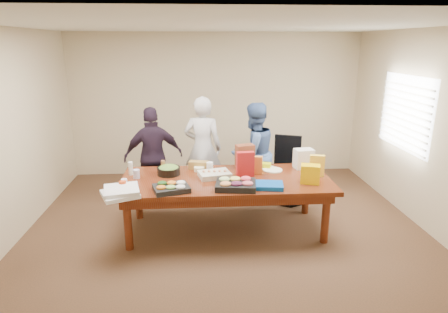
{
  "coord_description": "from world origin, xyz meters",
  "views": [
    {
      "loc": [
        -0.37,
        -4.79,
        2.49
      ],
      "look_at": [
        -0.02,
        0.1,
        1.03
      ],
      "focal_mm": 30.48,
      "sensor_mm": 36.0,
      "label": 1
    }
  ],
  "objects": [
    {
      "name": "salad_bowl",
      "position": [
        -0.78,
        0.22,
        0.8
      ],
      "size": [
        0.39,
        0.39,
        0.1
      ],
      "primitive_type": "cylinder",
      "rotation": [
        0.0,
        0.0,
        0.27
      ],
      "color": "black",
      "rests_on": "conference_table"
    },
    {
      "name": "office_chair",
      "position": [
        1.1,
        0.9,
        0.51
      ],
      "size": [
        0.67,
        0.67,
        1.02
      ],
      "primitive_type": "cube",
      "rotation": [
        0.0,
        0.0,
        -0.35
      ],
      "color": "black",
      "rests_on": "floor"
    },
    {
      "name": "ranch_bottle",
      "position": [
        -1.29,
        0.25,
        0.84
      ],
      "size": [
        0.07,
        0.07,
        0.18
      ],
      "primitive_type": "cylinder",
      "rotation": [
        0.0,
        0.0,
        -0.22
      ],
      "color": "white",
      "rests_on": "conference_table"
    },
    {
      "name": "ceiling",
      "position": [
        0.0,
        0.0,
        2.71
      ],
      "size": [
        5.5,
        5.0,
        0.02
      ],
      "primitive_type": "cube",
      "color": "white",
      "rests_on": "wall_back"
    },
    {
      "name": "chip_bag_yellow",
      "position": [
        1.24,
        0.01,
        0.9
      ],
      "size": [
        0.21,
        0.12,
        0.3
      ],
      "primitive_type": "cube",
      "rotation": [
        0.0,
        0.0,
        -0.2
      ],
      "color": "yellow",
      "rests_on": "conference_table"
    },
    {
      "name": "conference_table",
      "position": [
        0.0,
        0.0,
        0.38
      ],
      "size": [
        2.8,
        1.2,
        0.75
      ],
      "primitive_type": "cube",
      "color": "#4C1C0F",
      "rests_on": "floor"
    },
    {
      "name": "chip_bag_orange",
      "position": [
        0.44,
        0.16,
        0.88
      ],
      "size": [
        0.17,
        0.11,
        0.25
      ],
      "primitive_type": "cube",
      "rotation": [
        0.0,
        0.0,
        -0.24
      ],
      "color": "orange",
      "rests_on": "conference_table"
    },
    {
      "name": "person_left",
      "position": [
        -1.07,
        1.02,
        0.78
      ],
      "size": [
        0.98,
        0.58,
        1.57
      ],
      "primitive_type": "imported",
      "rotation": [
        0.0,
        0.0,
        3.37
      ],
      "color": "black",
      "rests_on": "floor"
    },
    {
      "name": "clear_cup_b",
      "position": [
        -1.2,
        0.1,
        0.81
      ],
      "size": [
        0.09,
        0.09,
        0.12
      ],
      "primitive_type": "cylinder",
      "rotation": [
        0.0,
        0.0,
        0.06
      ],
      "color": "silver",
      "rests_on": "conference_table"
    },
    {
      "name": "plate_b",
      "position": [
        0.64,
        0.4,
        0.76
      ],
      "size": [
        0.26,
        0.26,
        0.01
      ],
      "primitive_type": "cylinder",
      "rotation": [
        0.0,
        0.0,
        0.21
      ],
      "color": "beige",
      "rests_on": "conference_table"
    },
    {
      "name": "kraft_bag",
      "position": [
        0.31,
        0.47,
        0.92
      ],
      "size": [
        0.29,
        0.21,
        0.34
      ],
      "primitive_type": "cube",
      "rotation": [
        0.0,
        0.0,
        0.27
      ],
      "color": "brown",
      "rests_on": "conference_table"
    },
    {
      "name": "mayo_jar",
      "position": [
        -0.2,
        0.3,
        0.82
      ],
      "size": [
        0.1,
        0.1,
        0.14
      ],
      "primitive_type": "cylinder",
      "rotation": [
        0.0,
        0.0,
        0.07
      ],
      "color": "white",
      "rests_on": "conference_table"
    },
    {
      "name": "veggie_tray",
      "position": [
        -0.7,
        -0.4,
        0.78
      ],
      "size": [
        0.5,
        0.43,
        0.06
      ],
      "primitive_type": "cube",
      "rotation": [
        0.0,
        0.0,
        0.27
      ],
      "color": "black",
      "rests_on": "conference_table"
    },
    {
      "name": "pizza_box_upper",
      "position": [
        -1.28,
        -0.5,
        0.82
      ],
      "size": [
        0.48,
        0.48,
        0.05
      ],
      "primitive_type": "cube",
      "rotation": [
        0.0,
        0.0,
        0.22
      ],
      "color": "white",
      "rests_on": "pizza_box_lower"
    },
    {
      "name": "mustard_bottle",
      "position": [
        0.26,
        0.48,
        0.83
      ],
      "size": [
        0.06,
        0.06,
        0.15
      ],
      "primitive_type": "cylinder",
      "rotation": [
        0.0,
        0.0,
        -0.14
      ],
      "color": "#EB9C04",
      "rests_on": "conference_table"
    },
    {
      "name": "wall_right",
      "position": [
        2.75,
        0.0,
        1.35
      ],
      "size": [
        0.04,
        5.0,
        2.7
      ],
      "primitive_type": "cube",
      "color": "beige",
      "rests_on": "floor"
    },
    {
      "name": "dip_bowl_a",
      "position": [
        0.45,
        0.34,
        0.78
      ],
      "size": [
        0.18,
        0.18,
        0.07
      ],
      "primitive_type": "cylinder",
      "rotation": [
        0.0,
        0.0,
        -0.09
      ],
      "color": "beige",
      "rests_on": "conference_table"
    },
    {
      "name": "window_panel",
      "position": [
        2.72,
        0.6,
        1.5
      ],
      "size": [
        0.03,
        1.4,
        1.1
      ],
      "primitive_type": "cube",
      "color": "white",
      "rests_on": "wall_right"
    },
    {
      "name": "window_blinds",
      "position": [
        2.68,
        0.6,
        1.5
      ],
      "size": [
        0.04,
        1.36,
        1.0
      ],
      "primitive_type": "cube",
      "color": "beige",
      "rests_on": "wall_right"
    },
    {
      "name": "grocery_bag_yellow",
      "position": [
        1.08,
        -0.24,
        0.87
      ],
      "size": [
        0.28,
        0.23,
        0.24
      ],
      "primitive_type": "cube",
      "rotation": [
        0.0,
        0.0,
        -0.29
      ],
      "color": "#FDC800",
      "rests_on": "conference_table"
    },
    {
      "name": "grocery_bag_white",
      "position": [
        1.16,
        0.37,
        0.89
      ],
      "size": [
        0.29,
        0.23,
        0.28
      ],
      "primitive_type": "cube",
      "rotation": [
        0.0,
        0.0,
        0.15
      ],
      "color": "white",
      "rests_on": "conference_table"
    },
    {
      "name": "chip_bag_blue",
      "position": [
        0.51,
        -0.37,
        0.78
      ],
      "size": [
        0.4,
        0.32,
        0.05
      ],
      "primitive_type": "cube",
      "rotation": [
        0.0,
        0.0,
        -0.15
      ],
      "color": "#0A4EAF",
      "rests_on": "conference_table"
    },
    {
      "name": "wall_left",
      "position": [
        -2.75,
        0.0,
        1.35
      ],
      "size": [
        0.04,
        5.0,
        2.7
      ],
      "primitive_type": "cube",
      "color": "beige",
      "rests_on": "floor"
    },
    {
      "name": "floor",
      "position": [
        0.0,
        0.0,
        -0.01
      ],
      "size": [
        5.5,
        5.0,
        0.02
      ],
      "primitive_type": "cube",
      "color": "#47301E",
      "rests_on": "ground"
    },
    {
      "name": "banana_bunch",
      "position": [
        0.58,
        0.43,
        0.79
      ],
      "size": [
        0.25,
        0.19,
        0.07
      ],
      "primitive_type": "cube",
      "rotation": [
        0.0,
        0.0,
        -0.33
      ],
      "color": "#C8D10A",
      "rests_on": "conference_table"
    },
    {
      "name": "bread_loaf",
      "position": [
        -0.36,
        0.44,
        0.81
      ],
      "size": [
        0.3,
        0.18,
        0.11
      ],
      "primitive_type": "cube",
      "rotation": [
        0.0,
        0.0,
        -0.22
      ],
      "color": "olive",
      "rests_on": "conference_table"
    },
    {
      "name": "sheet_cake",
      "position": [
        -0.15,
        0.07,
        0.79
      ],
      "size": [
        0.47,
        0.39,
        0.07
      ],
      "primitive_type": "cube",
      "rotation": [
        0.0,
        0.0,
        0.23
      ],
      "color": "beige",
      "rests_on": "conference_table"
    },
    {
      "name": "person_center",
      "position": [
        -0.29,
        1.21,
        0.85
      ],
      "size": [
        0.69,
        0.52,
        1.7
      ],
      "primitive_type": "imported",
      "rotation": [
        0.0,
        0.0,
        2.95
      ],
      "color": "silver",
      "rests_on": "floor"
    },
    {
      "name": "red_cup",
      "position": [
        -1.3,
        -0.33,
        0.81
      ],
      "size": [
        0.11,
        0.11,
        0.12
      ],
      "primitive_type": "cylinder",
      "rotation": [
        0.0,
        0.0,
        0.3
      ],
      "color": "#C43D13",
      "rests_on": "conference_table"
    },
    {
      "name": "dip_bowl_b",
      "position": [
        -0.35,
        0.34,
        0.78
      ],
      "size": [
        0.16,
        0.16,
        0.06
      ],
      "primitive_type": "cylinder",
      "rotation": [
        0.0,
        0.0,
        -0.04
      ],
      "color": "#F6EEBA",
      "rests_on": "conference_table"
    },
    {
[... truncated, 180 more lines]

